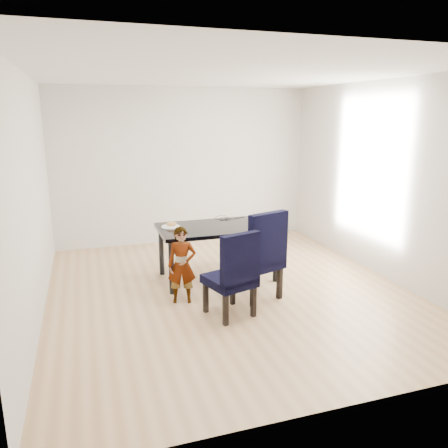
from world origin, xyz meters
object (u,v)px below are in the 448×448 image
object	(u,v)px
dining_table	(217,252)
plate	(171,227)
chair_right	(255,254)
laptop	(267,223)
chair_left	(229,273)
child	(182,265)

from	to	relation	value
dining_table	plate	size ratio (longest dim) A/B	6.34
dining_table	plate	world-z (taller)	plate
chair_right	laptop	size ratio (longest dim) A/B	3.31
chair_right	laptop	distance (m)	0.81
chair_left	child	xyz separation A→B (m)	(-0.43, 0.51, -0.03)
dining_table	chair_right	bearing A→B (deg)	-72.33
chair_left	plate	size ratio (longest dim) A/B	3.99
dining_table	chair_right	size ratio (longest dim) A/B	1.42
dining_table	chair_left	size ratio (longest dim) A/B	1.59
dining_table	child	world-z (taller)	child
chair_left	chair_right	bearing A→B (deg)	22.69
laptop	dining_table	bearing A→B (deg)	-30.06
chair_left	child	size ratio (longest dim) A/B	1.07
child	plate	distance (m)	0.83
dining_table	chair_right	xyz separation A→B (m)	(0.25, -0.78, 0.19)
plate	laptop	bearing A→B (deg)	-11.01
dining_table	chair_left	bearing A→B (deg)	-100.41
child	chair_left	bearing A→B (deg)	-35.31
laptop	plate	bearing A→B (deg)	-30.94
child	laptop	size ratio (longest dim) A/B	2.77
child	laptop	distance (m)	1.46
chair_right	child	distance (m)	0.91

